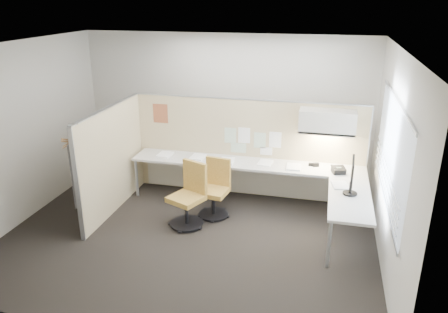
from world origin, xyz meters
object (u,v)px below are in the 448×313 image
(desk, at_px, (264,174))
(phone, at_px, (338,170))
(chair_left, at_px, (189,197))
(chair_right, at_px, (215,190))
(monitor, at_px, (352,175))

(desk, height_order, phone, phone)
(chair_left, relative_size, chair_right, 1.07)
(desk, distance_m, chair_right, 0.88)
(chair_left, distance_m, phone, 2.44)
(desk, bearing_deg, chair_left, -139.88)
(desk, xyz_separation_m, chair_right, (-0.73, -0.46, -0.16))
(desk, height_order, chair_left, chair_left)
(chair_right, xyz_separation_m, phone, (1.93, 0.49, 0.34))
(chair_left, distance_m, monitor, 2.47)
(chair_left, height_order, phone, chair_left)
(desk, xyz_separation_m, phone, (1.21, 0.02, 0.18))
(desk, bearing_deg, chair_right, -147.54)
(chair_right, height_order, phone, chair_right)
(chair_right, relative_size, phone, 3.65)
(chair_left, height_order, monitor, monitor)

